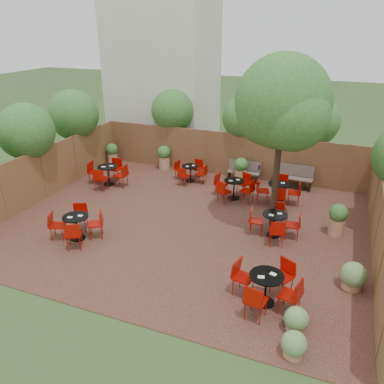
% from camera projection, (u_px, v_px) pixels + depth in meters
% --- Properties ---
extents(ground, '(80.00, 80.00, 0.00)m').
position_uv_depth(ground, '(185.00, 223.00, 13.49)').
color(ground, '#354F23').
rests_on(ground, ground).
extents(courtyard_paving, '(12.00, 10.00, 0.02)m').
position_uv_depth(courtyard_paving, '(185.00, 223.00, 13.49)').
color(courtyard_paving, '#361B16').
rests_on(courtyard_paving, ground).
extents(fence_back, '(12.00, 0.08, 2.00)m').
position_uv_depth(fence_back, '(228.00, 154.00, 17.35)').
color(fence_back, brown).
rests_on(fence_back, ground).
extents(fence_left, '(0.08, 10.00, 2.00)m').
position_uv_depth(fence_left, '(43.00, 174.00, 15.11)').
color(fence_left, brown).
rests_on(fence_left, ground).
extents(fence_right, '(0.08, 10.00, 2.00)m').
position_uv_depth(fence_right, '(379.00, 229.00, 11.07)').
color(fence_right, brown).
rests_on(fence_right, ground).
extents(neighbour_building, '(5.00, 4.00, 8.00)m').
position_uv_depth(neighbour_building, '(164.00, 73.00, 20.22)').
color(neighbour_building, beige).
rests_on(neighbour_building, ground).
extents(overhang_foliage, '(15.34, 10.28, 2.22)m').
position_uv_depth(overhang_foliage, '(167.00, 126.00, 15.46)').
color(overhang_foliage, '#2D6320').
rests_on(overhang_foliage, ground).
extents(courtyard_tree, '(2.99, 2.93, 5.66)m').
position_uv_depth(courtyard_tree, '(282.00, 107.00, 11.79)').
color(courtyard_tree, black).
rests_on(courtyard_tree, courtyard_paving).
extents(park_bench_left, '(1.41, 0.50, 0.86)m').
position_uv_depth(park_bench_left, '(244.00, 171.00, 16.95)').
color(park_bench_left, brown).
rests_on(park_bench_left, courtyard_paving).
extents(park_bench_right, '(1.58, 0.56, 0.97)m').
position_uv_depth(park_bench_right, '(294.00, 176.00, 16.21)').
color(park_bench_right, brown).
rests_on(park_bench_right, courtyard_paving).
extents(bistro_tables, '(9.57, 8.44, 0.96)m').
position_uv_depth(bistro_tables, '(198.00, 204.00, 13.80)').
color(bistro_tables, black).
rests_on(bistro_tables, courtyard_paving).
extents(planters, '(11.13, 4.18, 1.13)m').
position_uv_depth(planters, '(202.00, 170.00, 16.64)').
color(planters, '#A67A53').
rests_on(planters, courtyard_paving).
extents(low_shrubs, '(1.77, 3.49, 0.74)m').
position_uv_depth(low_shrubs, '(326.00, 302.00, 9.18)').
color(low_shrubs, '#A67A53').
rests_on(low_shrubs, courtyard_paving).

